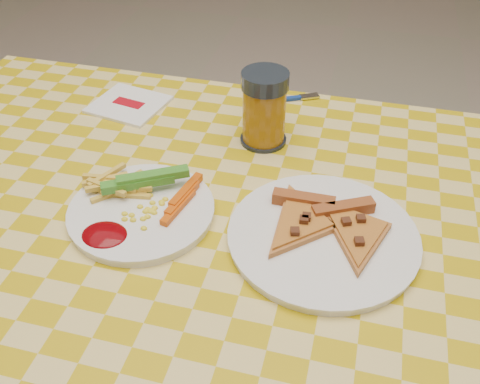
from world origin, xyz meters
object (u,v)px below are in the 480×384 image
object	(u,v)px
table	(224,268)
plate_left	(142,212)
plate_right	(323,238)
drink_glass	(264,109)

from	to	relation	value
table	plate_left	bearing A→B (deg)	176.89
table	plate_right	distance (m)	0.16
table	plate_right	xyz separation A→B (m)	(0.14, 0.02, 0.08)
plate_left	plate_right	distance (m)	0.27
plate_left	plate_right	bearing A→B (deg)	2.75
plate_left	drink_glass	bearing A→B (deg)	60.98
table	plate_right	bearing A→B (deg)	8.03
drink_glass	plate_right	bearing A→B (deg)	-58.95
table	plate_left	distance (m)	0.15
plate_right	plate_left	bearing A→B (deg)	-177.25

